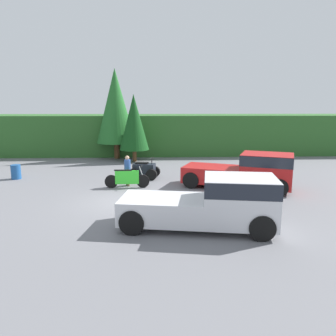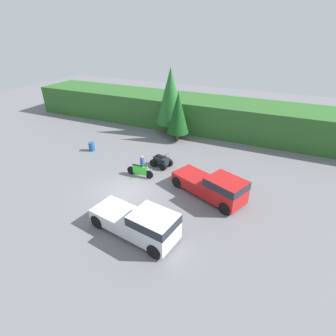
{
  "view_description": "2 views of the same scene",
  "coord_description": "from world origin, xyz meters",
  "px_view_note": "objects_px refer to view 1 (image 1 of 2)",
  "views": [
    {
      "loc": [
        1.42,
        -14.93,
        4.49
      ],
      "look_at": [
        2.09,
        3.28,
        0.95
      ],
      "focal_mm": 35.0,
      "sensor_mm": 36.0,
      "label": 1
    },
    {
      "loc": [
        9.9,
        -13.78,
        11.28
      ],
      "look_at": [
        2.09,
        3.28,
        0.95
      ],
      "focal_mm": 28.0,
      "sensor_mm": 36.0,
      "label": 2
    }
  ],
  "objects_px": {
    "steel_barrel": "(16,172)",
    "pickup_truck_red": "(248,170)",
    "dirt_bike": "(127,179)",
    "quad_atv": "(144,170)",
    "rider_person": "(127,170)",
    "pickup_truck_second": "(214,201)"
  },
  "relations": [
    {
      "from": "quad_atv",
      "to": "steel_barrel",
      "type": "relative_size",
      "value": 2.28
    },
    {
      "from": "pickup_truck_second",
      "to": "steel_barrel",
      "type": "bearing_deg",
      "value": 150.1
    },
    {
      "from": "pickup_truck_red",
      "to": "dirt_bike",
      "type": "distance_m",
      "value": 6.57
    },
    {
      "from": "pickup_truck_red",
      "to": "quad_atv",
      "type": "xyz_separation_m",
      "value": [
        -5.68,
        2.84,
        -0.53
      ]
    },
    {
      "from": "steel_barrel",
      "to": "rider_person",
      "type": "bearing_deg",
      "value": -15.72
    },
    {
      "from": "steel_barrel",
      "to": "pickup_truck_red",
      "type": "bearing_deg",
      "value": -12.18
    },
    {
      "from": "quad_atv",
      "to": "rider_person",
      "type": "height_order",
      "value": "rider_person"
    },
    {
      "from": "pickup_truck_red",
      "to": "rider_person",
      "type": "bearing_deg",
      "value": -165.63
    },
    {
      "from": "steel_barrel",
      "to": "pickup_truck_second",
      "type": "bearing_deg",
      "value": -38.79
    },
    {
      "from": "pickup_truck_red",
      "to": "steel_barrel",
      "type": "xyz_separation_m",
      "value": [
        -13.52,
        2.92,
        -0.59
      ]
    },
    {
      "from": "pickup_truck_second",
      "to": "dirt_bike",
      "type": "distance_m",
      "value": 7.19
    },
    {
      "from": "pickup_truck_red",
      "to": "steel_barrel",
      "type": "height_order",
      "value": "pickup_truck_red"
    },
    {
      "from": "dirt_bike",
      "to": "steel_barrel",
      "type": "height_order",
      "value": "dirt_bike"
    },
    {
      "from": "pickup_truck_red",
      "to": "rider_person",
      "type": "xyz_separation_m",
      "value": [
        -6.54,
        0.95,
        -0.11
      ]
    },
    {
      "from": "pickup_truck_red",
      "to": "rider_person",
      "type": "distance_m",
      "value": 6.61
    },
    {
      "from": "rider_person",
      "to": "steel_barrel",
      "type": "relative_size",
      "value": 1.94
    },
    {
      "from": "pickup_truck_red",
      "to": "quad_atv",
      "type": "relative_size",
      "value": 3.02
    },
    {
      "from": "pickup_truck_second",
      "to": "quad_atv",
      "type": "bearing_deg",
      "value": 117.27
    },
    {
      "from": "quad_atv",
      "to": "rider_person",
      "type": "relative_size",
      "value": 1.17
    },
    {
      "from": "dirt_bike",
      "to": "quad_atv",
      "type": "distance_m",
      "value": 2.49
    },
    {
      "from": "dirt_bike",
      "to": "pickup_truck_red",
      "type": "bearing_deg",
      "value": -5.12
    },
    {
      "from": "dirt_bike",
      "to": "steel_barrel",
      "type": "relative_size",
      "value": 2.78
    }
  ]
}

